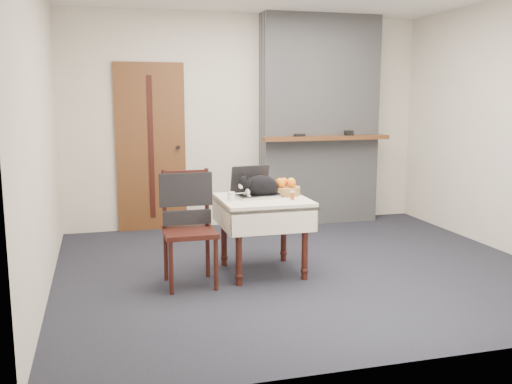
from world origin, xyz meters
TOP-DOWN VIEW (x-y plane):
  - ground at (0.00, 0.00)m, footprint 4.50×4.50m
  - room_shell at (0.00, 0.46)m, footprint 4.52×4.01m
  - door at (-1.20, 1.97)m, footprint 0.82×0.10m
  - chimney at (0.90, 1.85)m, footprint 1.62×0.48m
  - side_table at (-0.38, -0.03)m, footprint 0.78×0.78m
  - laptop at (-0.44, 0.08)m, footprint 0.42×0.37m
  - cat at (-0.39, 0.02)m, footprint 0.48×0.25m
  - cream_jar at (-0.69, -0.07)m, footprint 0.07×0.07m
  - pill_bottle at (-0.15, -0.18)m, footprint 0.04×0.04m
  - fruit_basket at (-0.13, 0.08)m, footprint 0.27×0.27m
  - desk_clutter at (-0.16, 0.04)m, footprint 0.13×0.06m
  - chair at (-1.09, -0.11)m, footprint 0.46×0.44m

SIDE VIEW (x-z plane):
  - ground at x=0.00m, z-range 0.00..0.00m
  - side_table at x=-0.38m, z-range 0.24..0.94m
  - chair at x=-1.09m, z-range 0.14..1.12m
  - desk_clutter at x=-0.16m, z-range 0.70..0.71m
  - cream_jar at x=-0.69m, z-range 0.70..0.78m
  - pill_bottle at x=-0.15m, z-range 0.70..0.78m
  - fruit_basket at x=-0.13m, z-range 0.68..0.84m
  - laptop at x=-0.44m, z-range 0.63..0.91m
  - cat at x=-0.39m, z-range 0.68..0.91m
  - door at x=-1.20m, z-range 0.00..2.00m
  - chimney at x=0.90m, z-range 0.00..2.60m
  - room_shell at x=0.00m, z-range 0.46..3.07m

